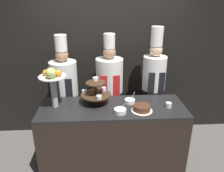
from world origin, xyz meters
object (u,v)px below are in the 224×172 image
object	(u,v)px
serving_bowl_far	(130,101)
chef_center_right	(154,83)
cake_round	(142,108)
cup_white	(169,105)
tiered_stand	(96,92)
serving_bowl_near	(120,111)
fruit_pedestal	(52,80)
chef_center_left	(110,87)
chef_left	(65,89)

from	to	relation	value
serving_bowl_far	chef_center_right	size ratio (longest dim) A/B	0.08
cake_round	cup_white	xyz separation A→B (m)	(0.37, 0.08, -0.01)
tiered_stand	serving_bowl_near	size ratio (longest dim) A/B	2.57
fruit_pedestal	chef_center_left	bearing A→B (deg)	37.24
fruit_pedestal	serving_bowl_near	distance (m)	0.92
cake_round	chef_left	size ratio (longest dim) A/B	0.15
cake_round	cup_white	size ratio (longest dim) A/B	3.55
cake_round	serving_bowl_near	world-z (taller)	serving_bowl_near
tiered_stand	serving_bowl_near	bearing A→B (deg)	-44.57
serving_bowl_near	chef_center_right	world-z (taller)	chef_center_right
cake_round	cup_white	bearing A→B (deg)	12.37
fruit_pedestal	chef_left	xyz separation A→B (m)	(0.04, 0.56, -0.36)
cake_round	chef_center_right	world-z (taller)	chef_center_right
chef_center_left	serving_bowl_far	bearing A→B (deg)	-62.73
fruit_pedestal	serving_bowl_far	bearing A→B (deg)	3.93
serving_bowl_near	chef_center_right	distance (m)	0.96
tiered_stand	serving_bowl_near	world-z (taller)	tiered_stand
tiered_stand	chef_left	distance (m)	0.68
serving_bowl_far	chef_center_right	bearing A→B (deg)	48.35
chef_left	chef_center_right	xyz separation A→B (m)	(1.37, 0.00, 0.07)
serving_bowl_near	serving_bowl_far	distance (m)	0.31
cake_round	chef_center_left	bearing A→B (deg)	117.32
cake_round	chef_center_left	size ratio (longest dim) A/B	0.15
chef_center_left	chef_center_right	bearing A→B (deg)	0.01
tiered_stand	fruit_pedestal	world-z (taller)	fruit_pedestal
serving_bowl_near	serving_bowl_far	bearing A→B (deg)	60.00
cake_round	chef_center_right	distance (m)	0.79
serving_bowl_near	chef_center_right	xyz separation A→B (m)	(0.59, 0.76, 0.07)
fruit_pedestal	chef_left	bearing A→B (deg)	85.58
tiered_stand	serving_bowl_near	xyz separation A→B (m)	(0.30, -0.30, -0.13)
chef_center_left	cake_round	bearing A→B (deg)	-62.68
serving_bowl_far	chef_center_right	world-z (taller)	chef_center_right
cake_round	chef_center_right	bearing A→B (deg)	66.48
chef_center_left	chef_left	bearing A→B (deg)	-180.00
fruit_pedestal	serving_bowl_near	bearing A→B (deg)	-13.75
fruit_pedestal	chef_center_right	size ratio (longest dim) A/B	0.30
cup_white	chef_center_right	xyz separation A→B (m)	(-0.05, 0.64, 0.06)
tiered_stand	chef_center_right	bearing A→B (deg)	27.47
cup_white	serving_bowl_near	world-z (taller)	serving_bowl_near
serving_bowl_near	chef_center_left	distance (m)	0.76
tiered_stand	serving_bowl_far	distance (m)	0.47
chef_center_right	tiered_stand	bearing A→B (deg)	-152.53
cup_white	chef_center_right	distance (m)	0.65
tiered_stand	chef_center_left	distance (m)	0.52
fruit_pedestal	cup_white	size ratio (longest dim) A/B	7.36
cake_round	chef_center_left	xyz separation A→B (m)	(-0.37, 0.72, 0.00)
serving_bowl_far	chef_left	xyz separation A→B (m)	(-0.94, 0.49, -0.00)
cake_round	chef_left	distance (m)	1.28
tiered_stand	serving_bowl_far	world-z (taller)	tiered_stand
tiered_stand	cup_white	distance (m)	0.97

